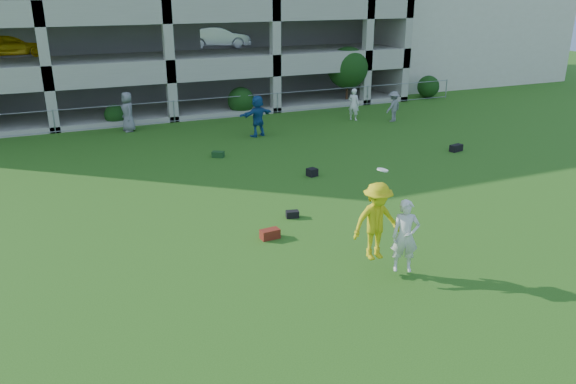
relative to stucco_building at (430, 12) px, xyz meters
name	(u,v)px	position (x,y,z in m)	size (l,w,h in m)	color
ground	(347,282)	(-23.00, -28.00, -5.00)	(100.00, 100.00, 0.00)	#235114
stucco_building	(430,12)	(0.00, 0.00, 0.00)	(16.00, 14.00, 10.00)	beige
bystander_c	(128,112)	(-25.54, -10.01, -4.01)	(0.97, 0.63, 1.98)	slate
bystander_d	(258,116)	(-19.91, -13.55, -4.00)	(1.86, 0.59, 2.00)	#1E4C89
bystander_e	(354,104)	(-13.87, -12.31, -4.13)	(0.63, 0.42, 1.74)	white
bystander_f	(393,106)	(-12.06, -13.44, -4.19)	(1.05, 0.61, 1.63)	slate
bag_red_a	(270,234)	(-23.80, -24.87, -4.86)	(0.55, 0.30, 0.28)	#54100E
bag_black_b	(292,214)	(-22.56, -23.69, -4.89)	(0.40, 0.25, 0.22)	black
crate_d	(312,172)	(-20.18, -20.20, -4.85)	(0.35, 0.35, 0.30)	black
bag_black_e	(456,148)	(-12.79, -19.61, -4.85)	(0.60, 0.30, 0.30)	black
bag_green_g	(218,154)	(-22.77, -16.29, -4.88)	(0.50, 0.30, 0.25)	black
frisbee_contest	(383,225)	(-22.01, -27.98, -3.64)	(1.60, 1.19, 2.61)	gold
parking_garage	(138,1)	(-23.01, -0.30, 1.01)	(30.00, 14.00, 12.00)	#9E998C
fence	(174,111)	(-23.00, -9.00, -4.39)	(36.06, 0.06, 1.20)	gray
shrub_row	(250,87)	(-18.41, -8.30, -3.49)	(34.38, 2.52, 3.50)	#163D11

